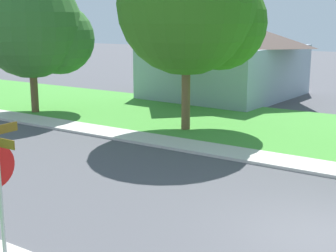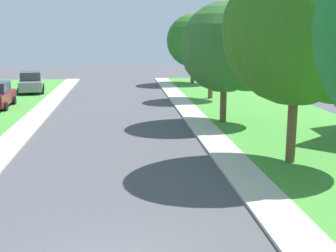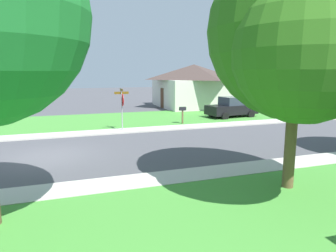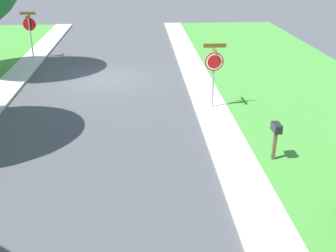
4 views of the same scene
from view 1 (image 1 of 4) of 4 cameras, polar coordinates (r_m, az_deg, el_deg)
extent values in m
plane|color=#4C4C51|center=(10.99, 18.17, -12.41)|extent=(120.00, 120.00, 0.00)
cube|color=beige|center=(20.85, -11.36, -0.05)|extent=(1.40, 56.00, 0.10)
cube|color=#479338|center=(24.34, -3.61, 1.95)|extent=(8.00, 56.00, 0.08)
cylinder|color=#9E9EA3|center=(8.98, -19.15, -9.21)|extent=(0.07, 0.07, 2.60)
cylinder|color=brown|center=(19.59, 2.13, 3.90)|extent=(0.36, 0.36, 3.14)
sphere|color=#30691A|center=(19.37, 2.22, 14.19)|extent=(5.52, 5.52, 5.52)
sphere|color=#30691A|center=(20.05, 6.15, 12.11)|extent=(3.87, 3.87, 3.87)
cylinder|color=brown|center=(24.23, -15.60, 4.33)|extent=(0.36, 0.36, 2.47)
sphere|color=#306429|center=(24.01, -16.02, 11.31)|extent=(4.89, 4.89, 4.89)
sphere|color=#306429|center=(24.23, -12.79, 10.04)|extent=(3.43, 3.43, 3.43)
cube|color=#93A3B2|center=(28.83, 6.84, 6.49)|extent=(8.78, 7.65, 3.00)
pyramid|color=#473833|center=(28.68, 6.97, 11.06)|extent=(9.41, 8.28, 1.60)
cube|color=#51331E|center=(30.82, 0.94, 6.12)|extent=(1.00, 0.11, 2.10)
camera|label=2|loc=(11.92, 65.79, 7.64)|focal=48.24mm
camera|label=3|loc=(24.59, 26.41, 9.70)|focal=32.83mm
camera|label=4|loc=(23.96, -38.58, 14.22)|focal=43.37mm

